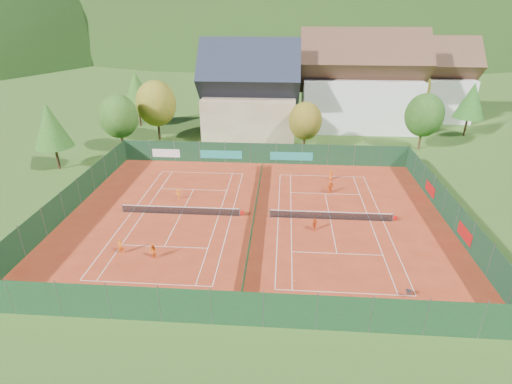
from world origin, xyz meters
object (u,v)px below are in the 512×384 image
object	(u,v)px
player_left_near	(121,247)
player_left_mid	(153,252)
player_right_far_a	(331,175)
player_left_far	(178,194)
chalet	(250,96)
player_right_far_b	(330,187)
player_right_near	(315,224)
hotel_block_a	(359,87)
ball_hopper	(409,292)
hotel_block_b	(425,84)

from	to	relation	value
player_left_near	player_left_mid	xyz separation A→B (m)	(3.19, -0.61, 0.01)
player_right_far_a	player_left_far	bearing A→B (deg)	12.31
player_left_near	player_left_far	xyz separation A→B (m)	(2.40, 11.50, -0.11)
chalet	player_right_far_b	distance (m)	26.67
player_right_far_b	player_right_near	bearing A→B (deg)	37.72
chalet	player_right_near	world-z (taller)	chalet
hotel_block_a	player_right_near	bearing A→B (deg)	-104.36
ball_hopper	player_left_far	bearing A→B (deg)	144.22
player_right_near	hotel_block_a	bearing A→B (deg)	28.40
chalet	player_left_near	world-z (taller)	chalet
chalet	hotel_block_b	bearing A→B (deg)	22.99
ball_hopper	player_left_far	xyz separation A→B (m)	(-21.92, 15.79, 0.09)
player_left_far	player_right_far_a	bearing A→B (deg)	-146.48
player_left_far	player_right_near	distance (m)	16.48
player_left_near	hotel_block_b	bearing A→B (deg)	32.02
hotel_block_a	player_right_far_b	distance (m)	30.96
player_left_near	player_right_near	size ratio (longest dim) A/B	1.08
player_left_near	player_left_far	bearing A→B (deg)	58.96
player_left_mid	player_left_near	bearing A→B (deg)	-153.11
player_right_far_a	player_right_far_b	xyz separation A→B (m)	(-0.51, -4.10, 0.13)
ball_hopper	player_left_far	size ratio (longest dim) A/B	0.62
chalet	player_left_far	world-z (taller)	chalet
player_right_near	ball_hopper	bearing A→B (deg)	-103.12
chalet	ball_hopper	distance (m)	45.37
ball_hopper	hotel_block_a	bearing A→B (deg)	86.16
hotel_block_b	player_right_near	distance (m)	52.47
player_left_mid	player_right_far_a	distance (m)	25.93
hotel_block_a	player_right_near	xyz separation A→B (m)	(-9.83, -38.37, -6.69)
player_left_far	player_left_near	bearing A→B (deg)	90.46
player_left_mid	player_right_far_b	distance (m)	22.68
chalet	player_right_far_b	world-z (taller)	chalet
hotel_block_b	player_right_far_a	size ratio (longest dim) A/B	13.53
player_right_near	player_right_far_a	size ratio (longest dim) A/B	1.08
chalet	player_left_near	xyz separation A→B (m)	(-8.55, -37.80, -5.88)
player_right_near	hotel_block_b	bearing A→B (deg)	15.57
hotel_block_a	ball_hopper	bearing A→B (deg)	-93.84
player_right_far_a	player_right_far_b	world-z (taller)	player_right_far_b
hotel_block_b	player_right_far_a	bearing A→B (deg)	-122.22
chalet	hotel_block_a	size ratio (longest dim) A/B	0.75
player_right_far_a	chalet	bearing A→B (deg)	-66.82
chalet	player_left_far	xyz separation A→B (m)	(-6.15, -26.31, -5.98)
player_left_far	player_right_far_a	distance (m)	19.55
chalet	player_right_near	bearing A→B (deg)	-74.18
ball_hopper	player_left_near	xyz separation A→B (m)	(-24.32, 4.30, 0.19)
hotel_block_a	player_right_far_a	distance (m)	27.01
hotel_block_b	player_left_far	xyz separation A→B (m)	(-39.15, -40.31, -5.98)
player_left_mid	player_right_near	world-z (taller)	player_left_mid
player_left_mid	player_right_near	distance (m)	15.74
hotel_block_b	player_left_near	xyz separation A→B (m)	(-41.55, -51.80, -5.87)
player_left_far	chalet	bearing A→B (deg)	-90.91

